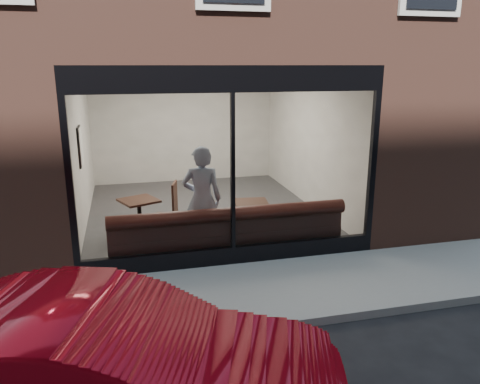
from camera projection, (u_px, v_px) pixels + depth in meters
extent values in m
plane|color=black|center=(270.00, 328.00, 5.89)|extent=(120.00, 120.00, 0.00)
cube|color=gray|center=(250.00, 292.00, 6.82)|extent=(40.00, 2.00, 0.01)
cube|color=gray|center=(272.00, 326.00, 5.82)|extent=(40.00, 0.10, 0.12)
cube|color=brown|center=(39.00, 129.00, 12.07)|extent=(2.50, 12.00, 3.20)
cube|color=brown|center=(310.00, 121.00, 13.83)|extent=(2.50, 12.00, 3.20)
cube|color=brown|center=(172.00, 114.00, 15.76)|extent=(5.00, 6.00, 3.20)
plane|color=#2D2D30|center=(203.00, 211.00, 10.56)|extent=(6.00, 6.00, 0.00)
plane|color=white|center=(200.00, 66.00, 9.73)|extent=(6.00, 6.00, 0.00)
plane|color=beige|center=(184.00, 125.00, 12.94)|extent=(5.00, 0.00, 5.00)
plane|color=beige|center=(81.00, 146.00, 9.56)|extent=(0.00, 6.00, 6.00)
plane|color=beige|center=(309.00, 137.00, 10.73)|extent=(0.00, 6.00, 6.00)
cube|color=black|center=(233.00, 255.00, 7.77)|extent=(5.00, 0.10, 0.30)
cube|color=black|center=(232.00, 79.00, 7.01)|extent=(5.00, 0.10, 0.40)
cube|color=black|center=(233.00, 173.00, 7.40)|extent=(0.06, 0.10, 2.50)
plane|color=white|center=(233.00, 173.00, 7.37)|extent=(4.80, 0.00, 4.80)
cube|color=#331512|center=(228.00, 242.00, 8.12)|extent=(4.00, 0.55, 0.45)
imported|color=#95A7C5|center=(202.00, 199.00, 8.15)|extent=(0.76, 0.57, 1.88)
cube|color=black|center=(139.00, 201.00, 8.78)|extent=(0.83, 0.83, 0.04)
cube|color=black|center=(251.00, 203.00, 8.63)|extent=(0.68, 0.68, 0.04)
cube|color=black|center=(166.00, 216.00, 9.46)|extent=(0.58, 0.58, 0.04)
cube|color=white|center=(81.00, 146.00, 9.01)|extent=(0.02, 0.53, 0.71)
imported|color=#A60615|center=(106.00, 378.00, 3.91)|extent=(4.35, 2.61, 1.35)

